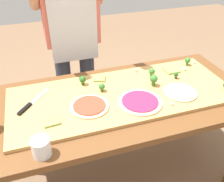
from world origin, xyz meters
name	(u,v)px	position (x,y,z in m)	size (l,w,h in m)	color
ground_plane	(119,176)	(0.00, 0.00, 0.00)	(8.00, 8.00, 0.00)	brown
prep_table	(121,111)	(0.00, 0.00, 0.66)	(1.65, 0.78, 0.76)	brown
cutting_board	(123,94)	(0.01, 0.02, 0.77)	(1.38, 0.56, 0.02)	tan
chefs_knife	(30,104)	(-0.54, 0.07, 0.79)	(0.20, 0.24, 0.02)	#B7BABF
pizza_whole_beet_magenta	(140,102)	(0.08, -0.11, 0.79)	(0.26, 0.26, 0.02)	beige
pizza_whole_cheese_artichoke	(180,92)	(0.35, -0.09, 0.79)	(0.21, 0.21, 0.02)	beige
pizza_whole_tomato_red	(89,106)	(-0.22, -0.06, 0.79)	(0.23, 0.23, 0.02)	beige
pizza_slice_far_right	(51,121)	(-0.44, -0.12, 0.79)	(0.09, 0.09, 0.01)	#899E4C
pizza_slice_far_left	(100,79)	(-0.08, 0.22, 0.79)	(0.07, 0.07, 0.01)	#899E4C
pizza_slice_near_left	(171,70)	(0.44, 0.17, 0.79)	(0.10, 0.10, 0.01)	#899E4C
broccoli_floret_center_left	(154,79)	(0.23, 0.04, 0.83)	(0.05, 0.05, 0.08)	#3F7220
broccoli_floret_back_left	(102,87)	(-0.10, 0.08, 0.81)	(0.04, 0.04, 0.06)	#3F7220
broccoli_floret_front_mid	(176,75)	(0.42, 0.07, 0.81)	(0.03, 0.03, 0.05)	#2C5915
broccoli_floret_front_right	(83,80)	(-0.20, 0.19, 0.82)	(0.04, 0.04, 0.06)	#366618
broccoli_floret_back_mid	(152,72)	(0.28, 0.15, 0.81)	(0.04, 0.04, 0.06)	#3F7220
broccoli_floret_front_left	(188,61)	(0.59, 0.21, 0.82)	(0.04, 0.04, 0.06)	#3F7220
cheese_crumble_a	(184,69)	(0.53, 0.15, 0.79)	(0.02, 0.02, 0.02)	silver
cheese_crumble_b	(172,104)	(0.24, -0.19, 0.79)	(0.02, 0.02, 0.02)	silver
cheese_crumble_c	(136,71)	(0.20, 0.24, 0.79)	(0.02, 0.02, 0.02)	silver
cheese_crumble_d	(194,63)	(0.66, 0.22, 0.79)	(0.02, 0.02, 0.02)	white
flour_cup	(41,148)	(-0.51, -0.31, 0.80)	(0.09, 0.09, 0.09)	white
cook_center	(72,29)	(-0.17, 0.63, 1.00)	(0.54, 0.39, 1.67)	#333847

